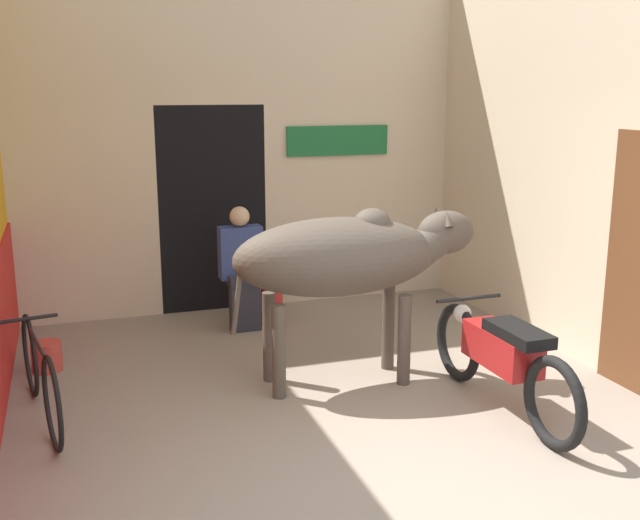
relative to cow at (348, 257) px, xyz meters
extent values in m
plane|color=gray|center=(-0.28, -1.81, -1.07)|extent=(30.00, 30.00, 0.00)
cube|color=beige|center=(-0.28, 2.54, 2.03)|extent=(4.89, 0.18, 1.70)
cube|color=beige|center=(-1.97, 2.54, 0.05)|extent=(1.50, 0.18, 2.25)
cube|color=beige|center=(1.06, 2.54, 0.05)|extent=(2.21, 0.18, 2.25)
cube|color=black|center=(-0.63, 2.90, 0.05)|extent=(1.18, 0.90, 2.25)
cube|color=#196633|center=(0.81, 2.43, 0.77)|extent=(1.20, 0.03, 0.33)
cube|color=beige|center=(2.26, 0.32, 0.90)|extent=(0.18, 4.26, 3.95)
ellipsoid|color=#4C4238|center=(-0.09, 0.01, 0.01)|extent=(1.75, 0.78, 0.65)
ellipsoid|color=#4C4238|center=(0.21, -0.01, 0.28)|extent=(0.32, 0.29, 0.24)
cylinder|color=#4C4238|center=(0.70, -0.04, 0.06)|extent=(0.44, 0.33, 0.43)
ellipsoid|color=#4C4238|center=(0.86, -0.05, 0.17)|extent=(0.51, 0.34, 0.37)
cylinder|color=#4C4238|center=(-0.91, 0.05, -0.23)|extent=(0.14, 0.05, 0.69)
cylinder|color=#4C4238|center=(0.45, 0.16, -0.69)|extent=(0.11, 0.11, 0.77)
cylinder|color=#4C4238|center=(0.43, -0.21, -0.69)|extent=(0.11, 0.11, 0.77)
cylinder|color=#4C4238|center=(-0.61, 0.22, -0.69)|extent=(0.11, 0.11, 0.77)
cylinder|color=#4C4238|center=(-0.63, -0.15, -0.69)|extent=(0.11, 0.11, 0.77)
cone|color=#473D33|center=(0.83, 0.08, 0.30)|extent=(0.08, 0.13, 0.16)
cone|color=#473D33|center=(0.81, -0.18, 0.30)|extent=(0.08, 0.13, 0.16)
torus|color=black|center=(0.90, -1.59, -0.74)|extent=(0.08, 0.66, 0.66)
torus|color=black|center=(0.90, -0.27, -0.74)|extent=(0.08, 0.66, 0.66)
cube|color=maroon|center=(0.90, -0.93, -0.57)|extent=(0.28, 0.73, 0.28)
cube|color=black|center=(0.90, -1.13, -0.39)|extent=(0.26, 0.58, 0.09)
cylinder|color=black|center=(0.90, -0.42, -0.32)|extent=(0.58, 0.03, 0.03)
sphere|color=silver|center=(0.90, -0.32, -0.47)|extent=(0.15, 0.15, 0.15)
torus|color=black|center=(-2.33, -0.51, -0.74)|extent=(0.15, 0.67, 0.67)
torus|color=black|center=(-2.51, 0.54, -0.74)|extent=(0.15, 0.67, 0.67)
cylinder|color=black|center=(-2.42, 0.02, -0.47)|extent=(0.17, 0.86, 0.03)
cylinder|color=black|center=(-2.49, 0.45, -0.40)|extent=(0.44, 0.10, 0.03)
cube|color=#282833|center=(-0.49, 1.61, -0.84)|extent=(0.31, 0.14, 0.47)
cube|color=#282833|center=(-0.49, 1.70, -0.55)|extent=(0.31, 0.32, 0.11)
cube|color=navy|center=(-0.49, 1.77, -0.29)|extent=(0.44, 0.20, 0.54)
sphere|color=tan|center=(-0.49, 1.77, 0.08)|extent=(0.20, 0.20, 0.20)
cylinder|color=red|center=(-0.18, 1.75, -0.86)|extent=(0.24, 0.24, 0.43)
cylinder|color=red|center=(-0.18, 1.75, -0.62)|extent=(0.34, 0.34, 0.04)
cylinder|color=#C63D33|center=(-2.40, 1.07, -0.94)|extent=(0.26, 0.26, 0.26)
camera|label=1|loc=(-2.14, -5.56, 1.35)|focal=42.00mm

